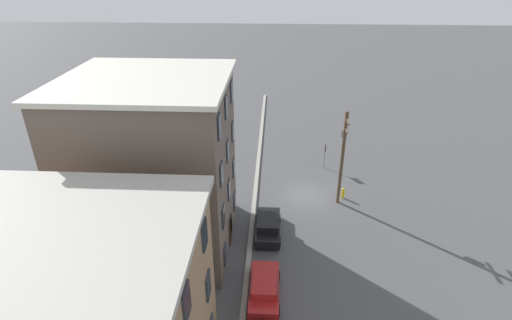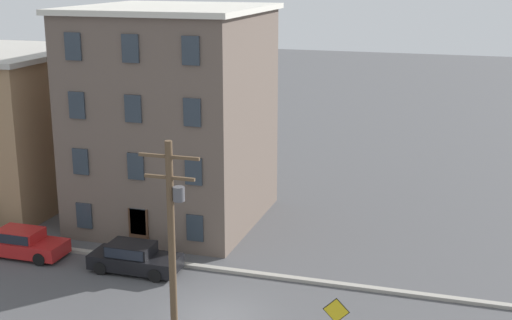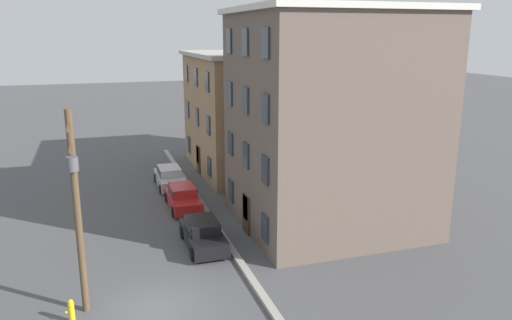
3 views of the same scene
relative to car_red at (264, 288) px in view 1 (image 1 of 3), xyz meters
name	(u,v)px [view 1 (image 1 of 3)]	position (x,y,z in m)	size (l,w,h in m)	color
ground_plane	(306,196)	(11.83, -3.30, -0.75)	(200.00, 200.00, 0.00)	#4C4C4F
kerb_strip	(255,194)	(11.83, 1.20, -0.67)	(56.00, 0.36, 0.16)	#9E998E
apartment_midblock	(155,166)	(5.26, 7.63, 5.42)	(10.06, 10.37, 12.31)	#66564C
car_red	(264,288)	(0.00, 0.00, 0.00)	(4.40, 1.92, 1.43)	#B21E1E
car_black	(268,226)	(6.33, -0.07, 0.00)	(4.40, 1.92, 1.43)	black
caution_sign	(325,152)	(17.29, -5.39, 1.03)	(1.02, 0.08, 2.64)	slate
utility_pole	(343,153)	(11.07, -5.94, 3.90)	(2.40, 0.44, 8.25)	brown
fire_hydrant	(343,193)	(11.74, -6.47, -0.27)	(0.24, 0.34, 0.96)	yellow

